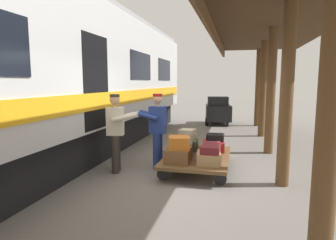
% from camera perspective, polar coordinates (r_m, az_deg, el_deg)
% --- Properties ---
extents(ground_plane, '(60.00, 60.00, 0.00)m').
position_cam_1_polar(ground_plane, '(6.08, 2.80, -11.26)').
color(ground_plane, slate).
extents(platform_canopy, '(3.20, 16.31, 3.56)m').
position_cam_1_polar(platform_canopy, '(5.86, 22.64, 19.52)').
color(platform_canopy, brown).
rests_on(platform_canopy, ground_plane).
extents(train_car, '(3.02, 16.88, 4.00)m').
position_cam_1_polar(train_car, '(7.19, -24.78, 7.66)').
color(train_car, silver).
rests_on(train_car, ground_plane).
extents(luggage_cart, '(1.40, 2.17, 0.33)m').
position_cam_1_polar(luggage_cart, '(6.51, 5.81, -7.40)').
color(luggage_cart, brown).
rests_on(luggage_cart, ground_plane).
extents(suitcase_slate_roller, '(0.45, 0.59, 0.29)m').
position_cam_1_polar(suitcase_slate_roller, '(6.52, 3.08, -5.65)').
color(suitcase_slate_roller, '#4C515B').
rests_on(suitcase_slate_roller, luggage_cart).
extents(suitcase_red_plastic, '(0.54, 0.66, 0.23)m').
position_cam_1_polar(suitcase_red_plastic, '(7.02, 9.04, -5.01)').
color(suitcase_red_plastic, '#AD231E').
rests_on(suitcase_red_plastic, luggage_cart).
extents(suitcase_olive_duffel, '(0.49, 0.59, 0.23)m').
position_cam_1_polar(suitcase_olive_duffel, '(7.10, 3.97, -4.80)').
color(suitcase_olive_duffel, brown).
rests_on(suitcase_olive_duffel, luggage_cart).
extents(suitcase_brown_leather, '(0.50, 0.59, 0.28)m').
position_cam_1_polar(suitcase_brown_leather, '(5.95, 2.02, -6.95)').
color(suitcase_brown_leather, brown).
rests_on(suitcase_brown_leather, luggage_cart).
extents(suitcase_tan_vintage, '(0.52, 0.58, 0.23)m').
position_cam_1_polar(suitcase_tan_vintage, '(5.86, 8.09, -7.51)').
color(suitcase_tan_vintage, tan).
rests_on(suitcase_tan_vintage, luggage_cart).
extents(suitcase_burgundy_valise, '(0.45, 0.52, 0.30)m').
position_cam_1_polar(suitcase_burgundy_valise, '(6.43, 8.62, -5.86)').
color(suitcase_burgundy_valise, maroon).
rests_on(suitcase_burgundy_valise, luggage_cart).
extents(suitcase_cream_canvas, '(0.40, 0.43, 0.25)m').
position_cam_1_polar(suitcase_cream_canvas, '(7.03, 3.82, -2.89)').
color(suitcase_cream_canvas, beige).
rests_on(suitcase_cream_canvas, suitcase_olive_duffel).
extents(suitcase_maroon_trunk, '(0.37, 0.56, 0.15)m').
position_cam_1_polar(suitcase_maroon_trunk, '(5.85, 8.45, -5.66)').
color(suitcase_maroon_trunk, maroon).
rests_on(suitcase_maroon_trunk, suitcase_tan_vintage).
extents(suitcase_orange_carryall, '(0.49, 0.50, 0.25)m').
position_cam_1_polar(suitcase_orange_carryall, '(5.86, 2.21, -4.50)').
color(suitcase_orange_carryall, '#CC6B23').
rests_on(suitcase_orange_carryall, suitcase_brown_leather).
extents(suitcase_black_hardshell, '(0.42, 0.41, 0.16)m').
position_cam_1_polar(suitcase_black_hardshell, '(7.01, 9.35, -3.42)').
color(suitcase_black_hardshell, black).
rests_on(suitcase_black_hardshell, suitcase_red_plastic).
extents(porter_in_overalls, '(0.67, 0.44, 1.70)m').
position_cam_1_polar(porter_in_overalls, '(6.48, -2.23, -1.64)').
color(porter_in_overalls, navy).
rests_on(porter_in_overalls, ground_plane).
extents(porter_by_door, '(0.72, 0.53, 1.70)m').
position_cam_1_polar(porter_by_door, '(6.31, -10.21, -2.01)').
color(porter_by_door, '#332D28').
rests_on(porter_by_door, ground_plane).
extents(baggage_tug, '(1.32, 1.83, 1.30)m').
position_cam_1_polar(baggage_tug, '(13.54, 9.90, 1.79)').
color(baggage_tug, black).
rests_on(baggage_tug, ground_plane).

